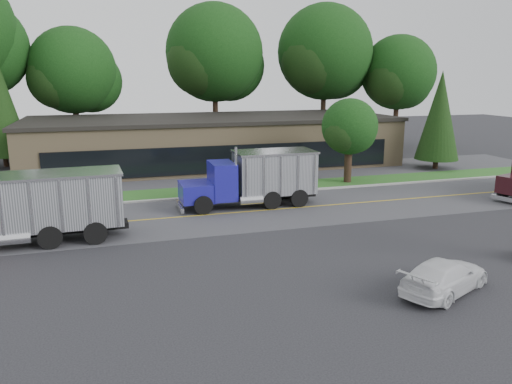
% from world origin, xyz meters
% --- Properties ---
extents(ground, '(140.00, 140.00, 0.00)m').
position_xyz_m(ground, '(0.00, 0.00, 0.00)').
color(ground, '#333338').
rests_on(ground, ground).
extents(road, '(60.00, 8.00, 0.02)m').
position_xyz_m(road, '(0.00, 9.00, 0.00)').
color(road, '#4E4E52').
rests_on(road, ground).
extents(center_line, '(60.00, 0.12, 0.01)m').
position_xyz_m(center_line, '(0.00, 9.00, 0.00)').
color(center_line, gold).
rests_on(center_line, ground).
extents(curb, '(60.00, 0.30, 0.12)m').
position_xyz_m(curb, '(0.00, 13.20, 0.00)').
color(curb, '#9E9E99').
rests_on(curb, ground).
extents(grass_verge, '(60.00, 3.40, 0.03)m').
position_xyz_m(grass_verge, '(0.00, 15.00, 0.00)').
color(grass_verge, '#24541D').
rests_on(grass_verge, ground).
extents(far_parking, '(60.00, 7.00, 0.02)m').
position_xyz_m(far_parking, '(0.00, 20.00, 0.00)').
color(far_parking, '#4E4E52').
rests_on(far_parking, ground).
extents(strip_mall, '(32.00, 12.00, 4.00)m').
position_xyz_m(strip_mall, '(2.00, 26.00, 2.00)').
color(strip_mall, '#9B835F').
rests_on(strip_mall, ground).
extents(tree_far_b, '(8.79, 8.27, 12.54)m').
position_xyz_m(tree_far_b, '(-9.87, 34.11, 8.00)').
color(tree_far_b, '#382619').
rests_on(tree_far_b, ground).
extents(tree_far_c, '(10.69, 10.07, 15.26)m').
position_xyz_m(tree_far_c, '(4.16, 34.13, 9.74)').
color(tree_far_c, '#382619').
rests_on(tree_far_c, ground).
extents(tree_far_d, '(10.89, 10.25, 15.54)m').
position_xyz_m(tree_far_d, '(16.17, 33.13, 9.92)').
color(tree_far_d, '#382619').
rests_on(tree_far_d, ground).
extents(tree_far_e, '(8.65, 8.14, 12.34)m').
position_xyz_m(tree_far_e, '(24.13, 31.10, 7.87)').
color(tree_far_e, '#382619').
rests_on(tree_far_e, ground).
extents(evergreen_right, '(3.68, 3.68, 8.36)m').
position_xyz_m(evergreen_right, '(20.00, 18.00, 4.59)').
color(evergreen_right, '#382619').
rests_on(evergreen_right, ground).
extents(tree_verge, '(4.42, 4.16, 6.30)m').
position_xyz_m(tree_verge, '(10.07, 15.05, 4.01)').
color(tree_verge, '#382619').
rests_on(tree_verge, ground).
extents(dump_truck_red, '(9.81, 3.03, 3.36)m').
position_xyz_m(dump_truck_red, '(-10.90, 6.51, 1.81)').
color(dump_truck_red, black).
rests_on(dump_truck_red, ground).
extents(dump_truck_blue, '(8.48, 2.67, 3.36)m').
position_xyz_m(dump_truck_blue, '(1.36, 10.31, 1.81)').
color(dump_truck_blue, black).
rests_on(dump_truck_blue, ground).
extents(rally_car, '(4.66, 3.44, 1.25)m').
position_xyz_m(rally_car, '(4.33, -3.93, 0.63)').
color(rally_car, silver).
rests_on(rally_car, ground).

